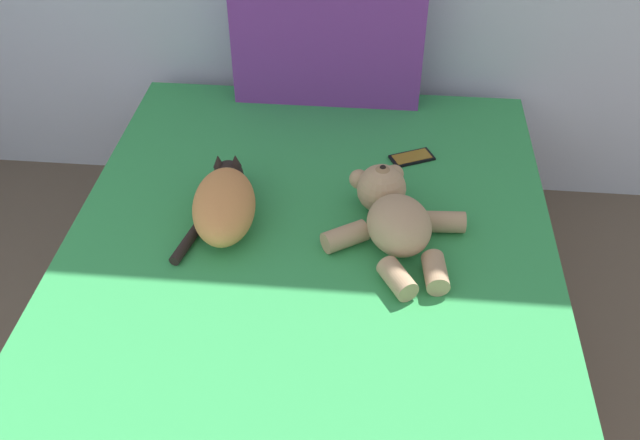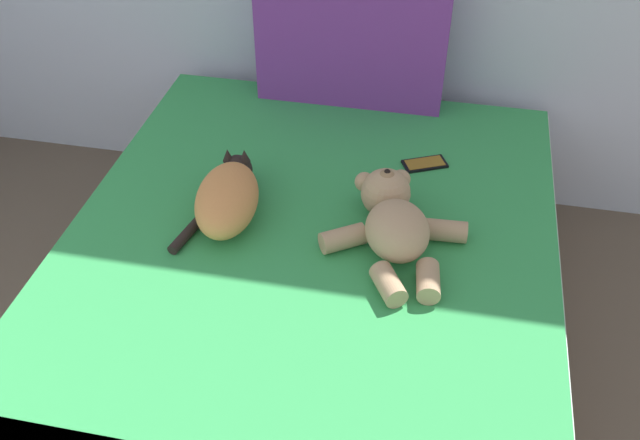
{
  "view_description": "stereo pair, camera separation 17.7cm",
  "coord_description": "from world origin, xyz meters",
  "px_view_note": "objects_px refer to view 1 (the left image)",
  "views": [
    {
      "loc": [
        2.15,
        1.47,
        1.92
      ],
      "look_at": [
        2.0,
        3.09,
        0.56
      ],
      "focal_mm": 39.68,
      "sensor_mm": 36.0,
      "label": 1
    },
    {
      "loc": [
        2.32,
        1.5,
        1.92
      ],
      "look_at": [
        2.0,
        3.09,
        0.56
      ],
      "focal_mm": 39.68,
      "sensor_mm": 36.0,
      "label": 2
    }
  ],
  "objects_px": {
    "bed": "(308,315)",
    "cat": "(224,203)",
    "cell_phone": "(412,158)",
    "patterned_cushion": "(328,41)",
    "teddy_bear": "(394,216)"
  },
  "relations": [
    {
      "from": "patterned_cushion",
      "to": "teddy_bear",
      "type": "distance_m",
      "value": 0.85
    },
    {
      "from": "patterned_cushion",
      "to": "cat",
      "type": "height_order",
      "value": "patterned_cushion"
    },
    {
      "from": "patterned_cushion",
      "to": "cat",
      "type": "bearing_deg",
      "value": -107.69
    },
    {
      "from": "cat",
      "to": "cell_phone",
      "type": "xyz_separation_m",
      "value": [
        0.58,
        0.39,
        -0.07
      ]
    },
    {
      "from": "bed",
      "to": "cat",
      "type": "xyz_separation_m",
      "value": [
        -0.27,
        0.14,
        0.33
      ]
    },
    {
      "from": "cat",
      "to": "cell_phone",
      "type": "distance_m",
      "value": 0.7
    },
    {
      "from": "bed",
      "to": "cell_phone",
      "type": "distance_m",
      "value": 0.67
    },
    {
      "from": "bed",
      "to": "cell_phone",
      "type": "height_order",
      "value": "cell_phone"
    },
    {
      "from": "bed",
      "to": "teddy_bear",
      "type": "distance_m",
      "value": 0.43
    },
    {
      "from": "bed",
      "to": "cell_phone",
      "type": "xyz_separation_m",
      "value": [
        0.31,
        0.53,
        0.26
      ]
    },
    {
      "from": "cat",
      "to": "teddy_bear",
      "type": "xyz_separation_m",
      "value": [
        0.51,
        -0.01,
        -0.0
      ]
    },
    {
      "from": "patterned_cushion",
      "to": "cell_phone",
      "type": "height_order",
      "value": "patterned_cushion"
    },
    {
      "from": "bed",
      "to": "cat",
      "type": "bearing_deg",
      "value": 152.88
    },
    {
      "from": "bed",
      "to": "patterned_cushion",
      "type": "bearing_deg",
      "value": 91.13
    },
    {
      "from": "patterned_cushion",
      "to": "cat",
      "type": "xyz_separation_m",
      "value": [
        -0.25,
        -0.78,
        -0.17
      ]
    }
  ]
}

